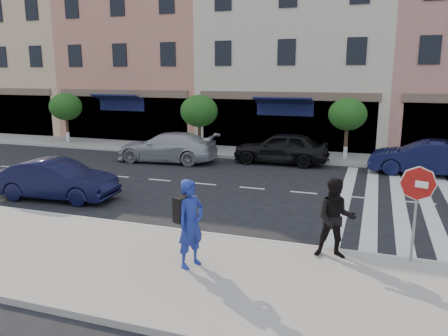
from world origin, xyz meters
TOP-DOWN VIEW (x-y plane):
  - ground at (0.00, 0.00)m, footprint 120.00×120.00m
  - sidewalk_near at (0.00, -3.75)m, footprint 60.00×4.50m
  - sidewalk_far at (0.00, 11.00)m, footprint 60.00×3.00m
  - building_west_far at (-22.00, 17.00)m, footprint 12.00×9.00m
  - building_west_mid at (-11.00, 17.00)m, footprint 10.00×9.00m
  - building_centre at (-0.50, 17.00)m, footprint 11.00×9.00m
  - street_tree_wa at (-14.00, 10.80)m, footprint 2.00×2.00m
  - street_tree_wb at (-5.00, 10.80)m, footprint 2.10×2.10m
  - street_tree_c at (3.00, 10.80)m, footprint 1.90×1.90m
  - stop_sign at (5.34, -1.67)m, footprint 0.74×0.31m
  - photographer at (0.71, -3.52)m, footprint 0.71×0.84m
  - walker at (3.65, -2.00)m, footprint 1.02×0.86m
  - car_near_mid at (-6.08, 0.30)m, footprint 4.35×1.84m
  - car_far_left at (-5.48, 7.68)m, footprint 5.22×2.42m
  - car_far_mid at (0.04, 9.10)m, footprint 4.63×1.87m
  - car_far_right at (6.50, 8.66)m, footprint 4.75×1.95m

SIDE VIEW (x-z plane):
  - ground at x=0.00m, z-range 0.00..0.00m
  - sidewalk_near at x=0.00m, z-range 0.00..0.15m
  - sidewalk_far at x=0.00m, z-range 0.00..0.15m
  - car_near_mid at x=-6.08m, z-range 0.00..1.40m
  - car_far_left at x=-5.48m, z-range 0.00..1.48m
  - car_far_right at x=6.50m, z-range 0.00..1.53m
  - car_far_mid at x=0.04m, z-range 0.00..1.58m
  - walker at x=3.65m, z-range 0.15..2.03m
  - photographer at x=0.71m, z-range 0.15..2.12m
  - stop_sign at x=5.34m, z-range 0.67..2.89m
  - street_tree_wb at x=-5.00m, z-range 0.78..3.84m
  - street_tree_wa at x=-14.00m, z-range 0.81..3.86m
  - street_tree_c at x=3.00m, z-range 0.84..3.87m
  - building_centre at x=-0.50m, z-range 0.00..11.00m
  - building_west_far at x=-22.00m, z-range 0.00..12.00m
  - building_west_mid at x=-11.00m, z-range 0.00..14.00m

